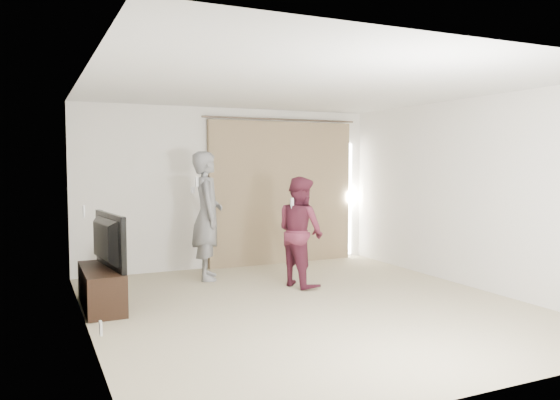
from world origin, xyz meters
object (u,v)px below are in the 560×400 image
(tv, at_px, (100,241))
(person_woman, at_px, (300,231))
(person_man, at_px, (207,215))
(tv_console, at_px, (101,288))

(tv, bearing_deg, person_woman, -96.79)
(person_man, bearing_deg, tv, -147.97)
(tv_console, bearing_deg, person_man, 32.03)
(tv_console, distance_m, tv, 0.56)
(person_man, bearing_deg, person_woman, -43.38)
(tv_console, height_order, person_man, person_man)
(tv, relative_size, person_woman, 0.74)
(tv, height_order, person_woman, person_woman)
(person_man, height_order, person_woman, person_man)
(tv_console, relative_size, tv, 1.09)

